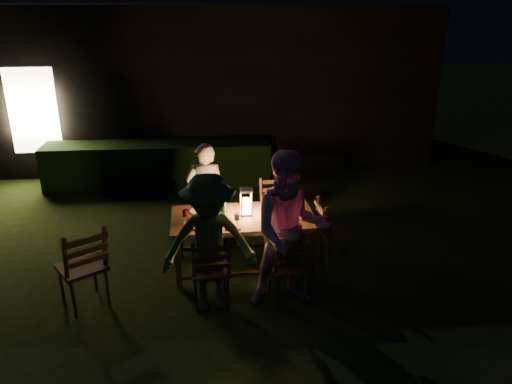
{
  "coord_description": "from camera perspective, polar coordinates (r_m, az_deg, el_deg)",
  "views": [
    {
      "loc": [
        0.61,
        -5.32,
        3.37
      ],
      "look_at": [
        1.1,
        0.69,
        0.98
      ],
      "focal_mm": 35.0,
      "sensor_mm": 36.0,
      "label": 1
    }
  ],
  "objects": [
    {
      "name": "wineglass_e",
      "position": [
        6.02,
        -2.19,
        -3.25
      ],
      "size": [
        0.06,
        0.06,
        0.18
      ],
      "primitive_type": null,
      "color": "silver",
      "rests_on": "dining_table"
    },
    {
      "name": "napkin_left",
      "position": [
        6.03,
        -2.63,
        -4.06
      ],
      "size": [
        0.18,
        0.14,
        0.01
      ],
      "primitive_type": "cube",
      "color": "red",
      "rests_on": "dining_table"
    },
    {
      "name": "bottle_table",
      "position": [
        6.26,
        -3.79,
        -1.73
      ],
      "size": [
        0.07,
        0.07,
        0.28
      ],
      "primitive_type": "cylinder",
      "color": "#0F471E",
      "rests_on": "dining_table"
    },
    {
      "name": "plate_near_right",
      "position": [
        6.19,
        2.85,
        -3.36
      ],
      "size": [
        0.25,
        0.25,
        0.01
      ],
      "primitive_type": "cylinder",
      "color": "white",
      "rests_on": "dining_table"
    },
    {
      "name": "bottle_bucket_b",
      "position": [
        7.31,
        -5.96,
        1.07
      ],
      "size": [
        0.07,
        0.07,
        0.32
      ],
      "primitive_type": "cylinder",
      "color": "#0F471E",
      "rests_on": "side_table"
    },
    {
      "name": "wineglass_a",
      "position": [
        6.54,
        -4.36,
        -1.21
      ],
      "size": [
        0.06,
        0.06,
        0.18
      ],
      "primitive_type": null,
      "color": "#59070F",
      "rests_on": "dining_table"
    },
    {
      "name": "chair_spare",
      "position": [
        6.12,
        -19.03,
        -9.56
      ],
      "size": [
        0.69,
        0.7,
        1.08
      ],
      "rotation": [
        0.0,
        0.0,
        0.6
      ],
      "color": "#512F1B",
      "rests_on": "ground"
    },
    {
      "name": "person_opp_left",
      "position": [
        5.55,
        -5.35,
        -5.91
      ],
      "size": [
        1.08,
        0.65,
        1.63
      ],
      "primitive_type": "imported",
      "rotation": [
        0.0,
        0.0,
        0.04
      ],
      "color": "#356331",
      "rests_on": "ground"
    },
    {
      "name": "plate_far_right",
      "position": [
        6.58,
        2.21,
        -1.75
      ],
      "size": [
        0.25,
        0.25,
        0.01
      ],
      "primitive_type": "cylinder",
      "color": "white",
      "rests_on": "dining_table"
    },
    {
      "name": "chair_near_right",
      "position": [
        5.94,
        3.67,
        -9.8
      ],
      "size": [
        0.47,
        0.5,
        0.92
      ],
      "rotation": [
        0.0,
        0.0,
        0.15
      ],
      "color": "#512F1B",
      "rests_on": "ground"
    },
    {
      "name": "plate_far_left",
      "position": [
        6.51,
        -6.52,
        -2.16
      ],
      "size": [
        0.25,
        0.25,
        0.01
      ],
      "primitive_type": "cylinder",
      "color": "white",
      "rests_on": "dining_table"
    },
    {
      "name": "chair_far_left",
      "position": [
        7.2,
        -5.64,
        -3.61
      ],
      "size": [
        0.51,
        0.55,
        1.05
      ],
      "rotation": [
        0.0,
        0.0,
        3.24
      ],
      "color": "#512F1B",
      "rests_on": "ground"
    },
    {
      "name": "person_house_side",
      "position": [
        7.07,
        -5.77,
        -0.27
      ],
      "size": [
        0.56,
        0.38,
        1.5
      ],
      "primitive_type": "imported",
      "rotation": [
        0.0,
        0.0,
        3.18
      ],
      "color": "beige",
      "rests_on": "ground"
    },
    {
      "name": "wineglass_d",
      "position": [
        6.54,
        3.75,
        -1.17
      ],
      "size": [
        0.06,
        0.06,
        0.18
      ],
      "primitive_type": null,
      "color": "#59070F",
      "rests_on": "dining_table"
    },
    {
      "name": "napkin_right",
      "position": [
        6.13,
        3.9,
        -3.63
      ],
      "size": [
        0.18,
        0.14,
        0.01
      ],
      "primitive_type": "cube",
      "color": "red",
      "rests_on": "dining_table"
    },
    {
      "name": "chair_near_left",
      "position": [
        5.85,
        -5.17,
        -10.23
      ],
      "size": [
        0.48,
        0.5,
        0.97
      ],
      "rotation": [
        0.0,
        0.0,
        0.1
      ],
      "color": "#512F1B",
      "rests_on": "ground"
    },
    {
      "name": "lantern",
      "position": [
        6.32,
        -1.11,
        -1.28
      ],
      "size": [
        0.16,
        0.16,
        0.35
      ],
      "color": "white",
      "rests_on": "dining_table"
    },
    {
      "name": "chair_end",
      "position": [
        6.75,
        9.04,
        -5.87
      ],
      "size": [
        0.49,
        0.46,
        0.94
      ],
      "rotation": [
        0.0,
        0.0,
        -1.49
      ],
      "color": "#512F1B",
      "rests_on": "ground"
    },
    {
      "name": "person_opp_right",
      "position": [
        5.59,
        3.9,
        -4.44
      ],
      "size": [
        0.92,
        0.73,
        1.84
      ],
      "primitive_type": "imported",
      "rotation": [
        0.0,
        0.0,
        0.04
      ],
      "color": "#E69ECE",
      "rests_on": "ground"
    },
    {
      "name": "ice_bucket",
      "position": [
        7.29,
        -6.35,
        0.58
      ],
      "size": [
        0.3,
        0.3,
        0.22
      ],
      "primitive_type": "cylinder",
      "color": "#A5A8AD",
      "rests_on": "side_table"
    },
    {
      "name": "phone",
      "position": [
        6.04,
        -7.11,
        -4.2
      ],
      "size": [
        0.14,
        0.07,
        0.01
      ],
      "primitive_type": "cube",
      "color": "black",
      "rests_on": "dining_table"
    },
    {
      "name": "chair_far_right",
      "position": [
        7.29,
        2.26,
        -3.47
      ],
      "size": [
        0.46,
        0.49,
        0.94
      ],
      "rotation": [
        0.0,
        0.0,
        3.24
      ],
      "color": "#512F1B",
      "rests_on": "ground"
    },
    {
      "name": "wineglass_c",
      "position": [
        6.08,
        1.56,
        -2.98
      ],
      "size": [
        0.06,
        0.06,
        0.18
      ],
      "primitive_type": null,
      "color": "#59070F",
      "rests_on": "dining_table"
    },
    {
      "name": "side_table",
      "position": [
        7.36,
        -6.29,
        -0.79
      ],
      "size": [
        0.49,
        0.49,
        0.66
      ],
      "color": "olive",
      "rests_on": "ground"
    },
    {
      "name": "garden_envelope",
      "position": [
        11.63,
        -7.83,
        12.55
      ],
      "size": [
        40.0,
        40.0,
        3.2
      ],
      "color": "black",
      "rests_on": "ground"
    },
    {
      "name": "bottle_bucket_a",
      "position": [
        7.24,
        -6.76,
        0.83
      ],
      "size": [
        0.07,
        0.07,
        0.32
      ],
      "primitive_type": "cylinder",
      "color": "#0F471E",
      "rests_on": "side_table"
    },
    {
      "name": "wineglass_b",
      "position": [
        6.17,
        -8.08,
        -2.81
      ],
      "size": [
        0.06,
        0.06,
        0.18
      ],
      "primitive_type": null,
      "color": "#59070F",
      "rests_on": "dining_table"
    },
    {
      "name": "dining_table",
      "position": [
        6.37,
        -1.5,
        -3.4
      ],
      "size": [
        1.85,
        0.97,
        0.75
      ],
      "rotation": [
        0.0,
        0.0,
        0.04
      ],
      "color": "#512F1B",
      "rests_on": "ground"
    },
    {
      "name": "plate_near_left",
      "position": [
        6.11,
        -6.46,
        -3.81
      ],
      "size": [
        0.25,
        0.25,
        0.01
      ],
      "primitive_type": "cylinder",
      "color": "white",
      "rests_on": "dining_table"
    }
  ]
}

